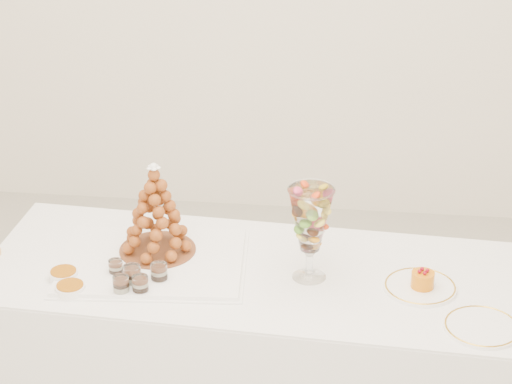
# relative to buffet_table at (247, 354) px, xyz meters

# --- Properties ---
(buffet_table) EXTENTS (1.83, 0.83, 0.68)m
(buffet_table) POSITION_rel_buffet_table_xyz_m (0.00, 0.00, 0.00)
(buffet_table) COLOR white
(buffet_table) RESTS_ON ground
(lace_tray) EXTENTS (0.64, 0.50, 0.02)m
(lace_tray) POSITION_rel_buffet_table_xyz_m (-0.32, 0.00, 0.35)
(lace_tray) COLOR white
(lace_tray) RESTS_ON buffet_table
(macaron_vase) EXTENTS (0.15, 0.15, 0.32)m
(macaron_vase) POSITION_rel_buffet_table_xyz_m (0.21, -0.02, 0.55)
(macaron_vase) COLOR white
(macaron_vase) RESTS_ON buffet_table
(cake_plate) EXTENTS (0.24, 0.24, 0.01)m
(cake_plate) POSITION_rel_buffet_table_xyz_m (0.58, -0.05, 0.35)
(cake_plate) COLOR white
(cake_plate) RESTS_ON buffet_table
(spare_plate) EXTENTS (0.23, 0.23, 0.01)m
(spare_plate) POSITION_rel_buffet_table_xyz_m (0.76, -0.26, 0.34)
(spare_plate) COLOR white
(spare_plate) RESTS_ON buffet_table
(verrine_a) EXTENTS (0.06, 0.06, 0.06)m
(verrine_a) POSITION_rel_buffet_table_xyz_m (-0.43, -0.09, 0.37)
(verrine_a) COLOR white
(verrine_a) RESTS_ON buffet_table
(verrine_b) EXTENTS (0.06, 0.06, 0.08)m
(verrine_b) POSITION_rel_buffet_table_xyz_m (-0.36, -0.15, 0.38)
(verrine_b) COLOR white
(verrine_b) RESTS_ON buffet_table
(verrine_c) EXTENTS (0.06, 0.06, 0.07)m
(verrine_c) POSITION_rel_buffet_table_xyz_m (-0.28, -0.12, 0.38)
(verrine_c) COLOR white
(verrine_c) RESTS_ON buffet_table
(verrine_d) EXTENTS (0.06, 0.06, 0.07)m
(verrine_d) POSITION_rel_buffet_table_xyz_m (-0.38, -0.20, 0.38)
(verrine_d) COLOR white
(verrine_d) RESTS_ON buffet_table
(verrine_e) EXTENTS (0.06, 0.06, 0.07)m
(verrine_e) POSITION_rel_buffet_table_xyz_m (-0.32, -0.19, 0.38)
(verrine_e) COLOR white
(verrine_e) RESTS_ON buffet_table
(ramekin_back) EXTENTS (0.10, 0.10, 0.03)m
(ramekin_back) POSITION_rel_buffet_table_xyz_m (-0.60, -0.12, 0.36)
(ramekin_back) COLOR white
(ramekin_back) RESTS_ON buffet_table
(ramekin_front) EXTENTS (0.10, 0.10, 0.03)m
(ramekin_front) POSITION_rel_buffet_table_xyz_m (-0.55, -0.21, 0.36)
(ramekin_front) COLOR white
(ramekin_front) RESTS_ON buffet_table
(croquembouche) EXTENTS (0.26, 0.26, 0.33)m
(croquembouche) POSITION_rel_buffet_table_xyz_m (-0.32, 0.07, 0.52)
(croquembouche) COLOR brown
(croquembouche) RESTS_ON lace_tray
(mousse_cake) EXTENTS (0.08, 0.08, 0.07)m
(mousse_cake) POSITION_rel_buffet_table_xyz_m (0.58, -0.06, 0.38)
(mousse_cake) COLOR orange
(mousse_cake) RESTS_ON cake_plate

